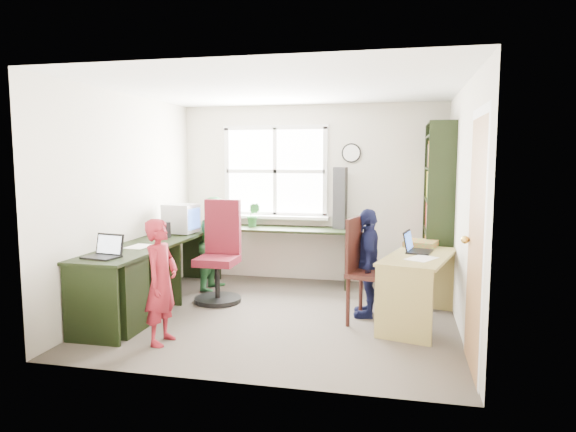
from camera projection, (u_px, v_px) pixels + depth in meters
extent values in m
cube|color=#413A33|center=(283.00, 316.00, 5.53)|extent=(3.60, 3.40, 0.02)
cube|color=white|center=(283.00, 87.00, 5.25)|extent=(3.60, 3.40, 0.02)
cube|color=beige|center=(311.00, 193.00, 7.05)|extent=(3.60, 0.02, 2.40)
cube|color=beige|center=(230.00, 226.00, 3.73)|extent=(3.60, 0.02, 2.40)
cube|color=beige|center=(127.00, 201.00, 5.78)|extent=(0.02, 3.40, 2.40)
cube|color=beige|center=(463.00, 208.00, 5.00)|extent=(0.02, 3.40, 2.40)
cube|color=white|center=(275.00, 171.00, 7.09)|extent=(1.40, 0.01, 1.20)
cube|color=white|center=(275.00, 171.00, 7.09)|extent=(1.48, 0.04, 1.28)
cube|color=#A37347|center=(475.00, 246.00, 4.01)|extent=(0.02, 0.82, 2.00)
sphere|color=gold|center=(465.00, 240.00, 4.34)|extent=(0.07, 0.07, 0.07)
cylinder|color=black|center=(351.00, 153.00, 6.84)|extent=(0.26, 0.03, 0.26)
cylinder|color=white|center=(351.00, 153.00, 6.82)|extent=(0.22, 0.01, 0.22)
cube|color=black|center=(157.00, 242.00, 5.86)|extent=(0.60, 2.70, 0.03)
cube|color=black|center=(289.00, 229.00, 6.87)|extent=(1.65, 0.56, 0.03)
cube|color=black|center=(158.00, 274.00, 5.90)|extent=(0.56, 0.03, 0.72)
cube|color=black|center=(91.00, 306.00, 4.62)|extent=(0.56, 0.03, 0.72)
cube|color=black|center=(202.00, 253.00, 7.18)|extent=(0.56, 0.03, 0.72)
cube|color=black|center=(348.00, 259.00, 6.74)|extent=(0.03, 0.52, 0.72)
cube|color=black|center=(113.00, 295.00, 4.98)|extent=(0.54, 0.45, 0.72)
cube|color=#A09050|center=(419.00, 257.00, 5.17)|extent=(0.86, 1.34, 0.03)
cube|color=#A09050|center=(403.00, 306.00, 4.69)|extent=(0.52, 0.16, 0.68)
cube|color=#A09050|center=(430.00, 279.00, 5.74)|extent=(0.52, 0.16, 0.68)
cube|color=black|center=(441.00, 215.00, 5.71)|extent=(0.30, 0.02, 2.10)
cube|color=black|center=(435.00, 207.00, 6.68)|extent=(0.30, 0.02, 2.10)
cube|color=black|center=(441.00, 124.00, 6.08)|extent=(0.30, 1.00, 0.02)
cube|color=black|center=(435.00, 291.00, 6.31)|extent=(0.30, 1.00, 0.02)
cube|color=black|center=(436.00, 262.00, 6.27)|extent=(0.30, 1.00, 0.02)
cube|color=black|center=(437.00, 231.00, 6.22)|extent=(0.30, 1.00, 0.02)
cube|color=black|center=(438.00, 200.00, 6.18)|extent=(0.30, 1.00, 0.02)
cube|color=black|center=(439.00, 168.00, 6.14)|extent=(0.30, 1.00, 0.02)
cube|color=black|center=(440.00, 136.00, 6.09)|extent=(0.30, 1.00, 0.02)
cube|color=#A12617|center=(437.00, 285.00, 6.00)|extent=(0.25, 0.28, 0.27)
cube|color=navy|center=(435.00, 278.00, 6.31)|extent=(0.25, 0.30, 0.29)
cube|color=#1B7334|center=(434.00, 272.00, 6.60)|extent=(0.25, 0.26, 0.30)
cube|color=gold|center=(438.00, 253.00, 5.96)|extent=(0.25, 0.28, 0.30)
cube|color=#6D2E73|center=(436.00, 248.00, 6.27)|extent=(0.25, 0.30, 0.32)
cube|color=orange|center=(435.00, 245.00, 6.56)|extent=(0.25, 0.26, 0.29)
cube|color=black|center=(439.00, 220.00, 5.91)|extent=(0.25, 0.28, 0.32)
cube|color=#B7B8AD|center=(437.00, 218.00, 6.22)|extent=(0.25, 0.30, 0.29)
cube|color=#A12617|center=(436.00, 215.00, 6.51)|extent=(0.25, 0.26, 0.30)
cube|color=navy|center=(440.00, 189.00, 5.87)|extent=(0.25, 0.28, 0.29)
cube|color=#1B7334|center=(438.00, 186.00, 6.18)|extent=(0.25, 0.30, 0.30)
cube|color=gold|center=(437.00, 184.00, 6.47)|extent=(0.25, 0.26, 0.32)
cube|color=#6D2E73|center=(442.00, 155.00, 5.83)|extent=(0.25, 0.28, 0.30)
cube|color=orange|center=(440.00, 154.00, 6.14)|extent=(0.25, 0.30, 0.32)
cube|color=black|center=(438.00, 156.00, 6.43)|extent=(0.25, 0.26, 0.29)
cylinder|color=black|center=(218.00, 299.00, 6.03)|extent=(0.56, 0.56, 0.05)
cylinder|color=black|center=(217.00, 281.00, 6.01)|extent=(0.06, 0.06, 0.41)
cube|color=#59101A|center=(217.00, 261.00, 5.98)|extent=(0.46, 0.46, 0.09)
cube|color=#59101A|center=(223.00, 227.00, 6.15)|extent=(0.43, 0.08, 0.65)
cylinder|color=black|center=(348.00, 302.00, 5.14)|extent=(0.05, 0.05, 0.50)
cylinder|color=black|center=(387.00, 307.00, 4.96)|extent=(0.05, 0.05, 0.50)
cylinder|color=black|center=(361.00, 292.00, 5.50)|extent=(0.05, 0.05, 0.50)
cylinder|color=black|center=(398.00, 297.00, 5.32)|extent=(0.05, 0.05, 0.50)
cube|color=black|center=(374.00, 274.00, 5.20)|extent=(0.57, 0.57, 0.04)
cube|color=black|center=(354.00, 244.00, 5.26)|extent=(0.14, 0.44, 0.56)
cube|color=#BDBBC1|center=(181.00, 233.00, 6.40)|extent=(0.29, 0.24, 0.02)
cube|color=#BDBBC1|center=(181.00, 218.00, 6.38)|extent=(0.40, 0.37, 0.35)
cube|color=#3F72F2|center=(194.00, 219.00, 6.32)|extent=(0.04, 0.29, 0.25)
cube|color=black|center=(101.00, 257.00, 4.82)|extent=(0.35, 0.28, 0.02)
cube|color=black|center=(110.00, 244.00, 4.92)|extent=(0.32, 0.11, 0.21)
cube|color=white|center=(109.00, 244.00, 4.91)|extent=(0.28, 0.09, 0.17)
cube|color=black|center=(420.00, 252.00, 5.33)|extent=(0.30, 0.36, 0.02)
cube|color=black|center=(408.00, 241.00, 5.36)|extent=(0.12, 0.33, 0.21)
cube|color=#3F72F2|center=(409.00, 241.00, 5.36)|extent=(0.10, 0.28, 0.17)
cube|color=black|center=(165.00, 230.00, 6.04)|extent=(0.11, 0.11, 0.18)
cube|color=black|center=(183.00, 225.00, 6.52)|extent=(0.09, 0.09, 0.18)
cube|color=black|center=(340.00, 198.00, 6.76)|extent=(0.18, 0.17, 0.81)
cube|color=red|center=(421.00, 244.00, 5.68)|extent=(0.40, 0.40, 0.06)
cube|color=white|center=(139.00, 246.00, 5.44)|extent=(0.23, 0.32, 0.00)
cube|color=white|center=(421.00, 259.00, 4.99)|extent=(0.35, 0.39, 0.00)
imported|color=#2F7638|center=(253.00, 215.00, 6.97)|extent=(0.19, 0.16, 0.33)
imported|color=maroon|center=(161.00, 282.00, 4.65)|extent=(0.29, 0.43, 1.15)
imported|color=#307A3F|center=(216.00, 243.00, 6.58)|extent=(0.49, 0.61, 1.19)
imported|color=#13163B|center=(368.00, 263.00, 5.45)|extent=(0.32, 0.69, 1.16)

